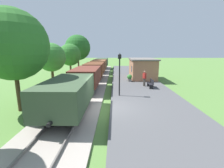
# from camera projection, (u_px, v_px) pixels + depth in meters

# --- Properties ---
(ground_plane) EXTENTS (160.00, 160.00, 0.00)m
(ground_plane) POSITION_uv_depth(u_px,v_px,m) (108.00, 110.00, 11.17)
(ground_plane) COLOR #517A38
(platform_slab) EXTENTS (6.00, 60.00, 0.25)m
(platform_slab) POSITION_uv_depth(u_px,v_px,m) (153.00, 109.00, 11.09)
(platform_slab) COLOR #4C4C4F
(platform_slab) RESTS_ON ground
(track_ballast) EXTENTS (3.80, 60.00, 0.12)m
(track_ballast) POSITION_uv_depth(u_px,v_px,m) (74.00, 109.00, 11.20)
(track_ballast) COLOR #9E9389
(track_ballast) RESTS_ON ground
(rail_near) EXTENTS (0.07, 60.00, 0.14)m
(rail_near) POSITION_uv_depth(u_px,v_px,m) (84.00, 107.00, 11.16)
(rail_near) COLOR slate
(rail_near) RESTS_ON track_ballast
(rail_far) EXTENTS (0.07, 60.00, 0.14)m
(rail_far) POSITION_uv_depth(u_px,v_px,m) (64.00, 107.00, 11.18)
(rail_far) COLOR slate
(rail_far) RESTS_ON track_ballast
(freight_train) EXTENTS (2.50, 32.60, 2.12)m
(freight_train) POSITION_uv_depth(u_px,v_px,m) (95.00, 70.00, 22.69)
(freight_train) COLOR #384C33
(freight_train) RESTS_ON rail_near
(station_hut) EXTENTS (3.50, 5.80, 2.78)m
(station_hut) POSITION_uv_depth(u_px,v_px,m) (142.00, 68.00, 22.35)
(station_hut) COLOR #9E6B4C
(station_hut) RESTS_ON platform_slab
(bench_near_hut) EXTENTS (0.42, 1.50, 0.91)m
(bench_near_hut) POSITION_uv_depth(u_px,v_px,m) (151.00, 83.00, 16.69)
(bench_near_hut) COLOR black
(bench_near_hut) RESTS_ON platform_slab
(bench_down_platform) EXTENTS (0.42, 1.50, 0.91)m
(bench_down_platform) POSITION_uv_depth(u_px,v_px,m) (136.00, 70.00, 27.83)
(bench_down_platform) COLOR black
(bench_down_platform) RESTS_ON platform_slab
(person_waiting) EXTENTS (0.38, 0.45, 1.71)m
(person_waiting) POSITION_uv_depth(u_px,v_px,m) (144.00, 78.00, 17.41)
(person_waiting) COLOR #38332D
(person_waiting) RESTS_ON platform_slab
(potted_planter) EXTENTS (0.64, 0.64, 0.92)m
(potted_planter) POSITION_uv_depth(u_px,v_px,m) (130.00, 78.00, 20.05)
(potted_planter) COLOR slate
(potted_planter) RESTS_ON platform_slab
(lamp_post_near) EXTENTS (0.28, 0.28, 3.70)m
(lamp_post_near) POSITION_uv_depth(u_px,v_px,m) (120.00, 67.00, 13.35)
(lamp_post_near) COLOR black
(lamp_post_near) RESTS_ON platform_slab
(tree_trackside_mid) EXTENTS (4.59, 4.59, 6.79)m
(tree_trackside_mid) POSITION_uv_depth(u_px,v_px,m) (12.00, 45.00, 10.11)
(tree_trackside_mid) COLOR #4C3823
(tree_trackside_mid) RESTS_ON ground
(tree_trackside_far) EXTENTS (3.00, 3.00, 4.93)m
(tree_trackside_far) POSITION_uv_depth(u_px,v_px,m) (51.00, 57.00, 16.55)
(tree_trackside_far) COLOR #4C3823
(tree_trackside_far) RESTS_ON ground
(tree_field_left) EXTENTS (3.24, 3.24, 5.13)m
(tree_field_left) POSITION_uv_depth(u_px,v_px,m) (70.00, 55.00, 23.42)
(tree_field_left) COLOR #4C3823
(tree_field_left) RESTS_ON ground
(tree_field_distant) EXTENTS (4.62, 4.62, 6.96)m
(tree_field_distant) POSITION_uv_depth(u_px,v_px,m) (78.00, 48.00, 29.04)
(tree_field_distant) COLOR #4C3823
(tree_field_distant) RESTS_ON ground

